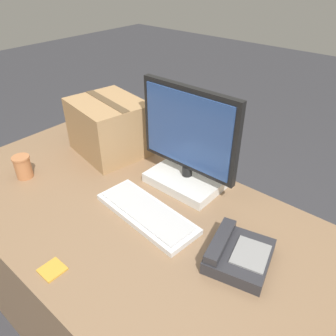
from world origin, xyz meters
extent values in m
plane|color=#38383D|center=(0.00, 0.00, 0.00)|extent=(12.00, 12.00, 0.00)
cube|color=#8C6B4C|center=(0.00, 0.00, 0.36)|extent=(1.80, 0.90, 0.73)
cube|color=white|center=(0.04, 0.30, 0.75)|extent=(0.32, 0.24, 0.04)
cylinder|color=black|center=(0.04, 0.30, 0.79)|extent=(0.04, 0.04, 0.04)
cube|color=black|center=(0.04, 0.30, 0.99)|extent=(0.46, 0.03, 0.35)
cube|color=#2D4C8C|center=(0.04, 0.28, 0.99)|extent=(0.42, 0.01, 0.31)
cube|color=silver|center=(0.06, 0.02, 0.74)|extent=(0.45, 0.20, 0.02)
cube|color=silver|center=(0.06, 0.02, 0.75)|extent=(0.41, 0.17, 0.01)
cube|color=#2D2D33|center=(0.45, 0.06, 0.75)|extent=(0.24, 0.25, 0.05)
cube|color=#2D2D33|center=(0.38, 0.04, 0.79)|extent=(0.09, 0.21, 0.03)
cube|color=gray|center=(0.48, 0.07, 0.78)|extent=(0.13, 0.15, 0.01)
cylinder|color=#BC7547|center=(-0.55, -0.14, 0.78)|extent=(0.07, 0.07, 0.10)
cylinder|color=#BC7547|center=(-0.55, -0.14, 0.83)|extent=(0.08, 0.08, 0.01)
cube|color=tan|center=(-0.43, 0.27, 0.86)|extent=(0.40, 0.36, 0.27)
cube|color=brown|center=(-0.43, 0.27, 1.00)|extent=(0.34, 0.10, 0.00)
cube|color=gold|center=(0.01, -0.36, 0.73)|extent=(0.07, 0.07, 0.01)
camera|label=1|loc=(0.75, -0.65, 1.58)|focal=35.00mm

